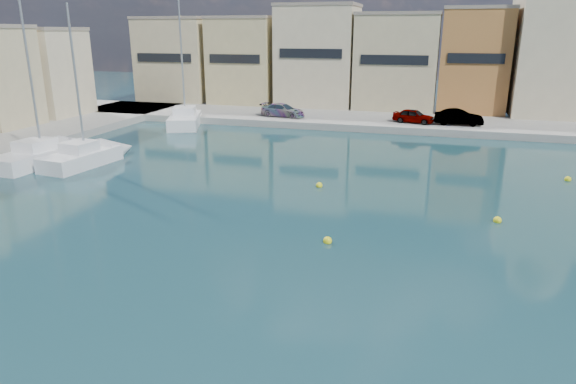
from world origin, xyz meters
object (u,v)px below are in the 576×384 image
at_px(yacht_north, 187,118).
at_px(yacht_midnorth, 99,154).
at_px(church_block, 575,28).
at_px(yacht_mid, 59,152).

xyz_separation_m(yacht_north, yacht_midnorth, (1.18, -14.81, -0.04)).
relative_size(church_block, yacht_midnorth, 1.81).
relative_size(church_block, yacht_mid, 1.74).
xyz_separation_m(church_block, yacht_north, (-33.62, -11.80, -7.95)).
bearing_deg(yacht_north, yacht_mid, -96.82).
bearing_deg(yacht_north, church_block, 19.35).
relative_size(church_block, yacht_north, 1.64).
height_order(yacht_midnorth, yacht_mid, yacht_mid).
distance_m(church_block, yacht_mid, 45.17).
xyz_separation_m(church_block, yacht_midnorth, (-32.44, -26.61, -7.99)).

